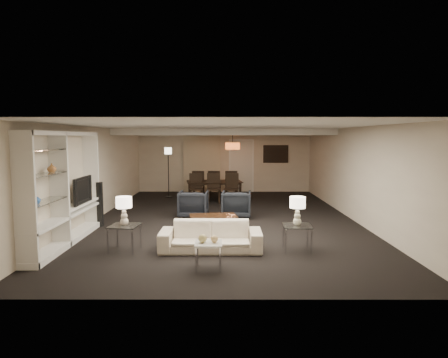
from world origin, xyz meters
The scene contains 35 objects.
floor centered at (0.00, 0.00, 0.00)m, with size 11.00×11.00×0.00m, color black.
ceiling centered at (0.00, 0.00, 2.50)m, with size 7.00×11.00×0.02m, color silver.
wall_back centered at (0.00, 5.50, 1.25)m, with size 7.00×0.02×2.50m, color #C2B29C.
wall_front centered at (0.00, -5.50, 1.25)m, with size 7.00×0.02×2.50m, color #C2B29C.
wall_left centered at (-3.50, 0.00, 1.25)m, with size 0.02×11.00×2.50m, color #C2B29C.
wall_right centered at (3.50, 0.00, 1.25)m, with size 0.02×11.00×2.50m, color #C2B29C.
ceiling_soffit centered at (0.00, 3.50, 2.40)m, with size 7.00×4.00×0.20m, color silver.
curtains centered at (-0.90, 5.42, 1.20)m, with size 1.50×0.12×2.40m, color beige.
door centered at (0.70, 5.47, 1.05)m, with size 0.90×0.05×2.10m, color silver.
painting centered at (2.10, 5.46, 1.55)m, with size 0.95×0.04×0.65m, color #142D38.
media_unit centered at (-3.31, -2.60, 1.18)m, with size 0.38×3.40×2.35m, color white, non-canonical shape.
pendant_light centered at (0.30, 3.50, 1.92)m, with size 0.52×0.52×0.24m, color #D8591E.
sofa centered at (-0.26, -3.11, 0.29)m, with size 2.00×0.78×0.58m, color beige.
coffee_table centered at (-0.26, -1.51, 0.20)m, with size 1.10×0.64×0.39m, color black, non-canonical shape.
armchair_left centered at (-0.86, 0.19, 0.37)m, with size 0.79×0.82×0.74m, color black.
armchair_right centered at (0.34, 0.19, 0.37)m, with size 0.79×0.82×0.74m, color black.
side_table_left centered at (-1.96, -3.11, 0.26)m, with size 0.55×0.55×0.51m, color silver, non-canonical shape.
side_table_right centered at (1.44, -3.11, 0.26)m, with size 0.55×0.55×0.51m, color white, non-canonical shape.
table_lamp_left centered at (-1.96, -3.11, 0.79)m, with size 0.31×0.31×0.57m, color beige, non-canonical shape.
table_lamp_right centered at (1.44, -3.11, 0.79)m, with size 0.31×0.31×0.57m, color white, non-canonical shape.
marble_table centered at (-0.26, -4.21, 0.23)m, with size 0.46×0.46×0.46m, color white, non-canonical shape.
gold_gourd_a centered at (-0.36, -4.21, 0.53)m, with size 0.15×0.15×0.15m, color tan.
gold_gourd_b centered at (-0.16, -4.21, 0.52)m, with size 0.13×0.13×0.13m, color #E8BE7A.
television centered at (-3.28, -1.93, 1.05)m, with size 0.14×1.04×0.60m, color black.
vase_blue centered at (-3.31, -3.88, 1.15)m, with size 0.17×0.17×0.18m, color #2758AA.
vase_amber centered at (-3.31, -3.17, 1.65)m, with size 0.17×0.17×0.18m, color #B4733C.
floor_speaker centered at (-3.12, -0.93, 0.56)m, with size 0.12×0.12×1.12m, color black.
dining_table centered at (-0.35, 3.26, 0.34)m, with size 1.93×1.08×0.68m, color black.
chair_nl centered at (-0.95, 2.61, 0.50)m, with size 0.47×0.47×1.01m, color black, non-canonical shape.
chair_nm centered at (-0.35, 2.61, 0.50)m, with size 0.47×0.47×1.01m, color black, non-canonical shape.
chair_nr centered at (0.25, 2.61, 0.50)m, with size 0.47×0.47×1.01m, color black, non-canonical shape.
chair_fl centered at (-0.95, 3.91, 0.50)m, with size 0.47×0.47×1.01m, color black, non-canonical shape.
chair_fm centered at (-0.35, 3.91, 0.50)m, with size 0.47×0.47×1.01m, color black, non-canonical shape.
chair_fr centered at (0.25, 3.91, 0.50)m, with size 0.47×0.47×1.01m, color black, non-canonical shape.
floor_lamp centered at (-2.08, 4.02, 0.93)m, with size 0.27×0.27×1.85m, color black, non-canonical shape.
Camera 1 is at (0.02, -10.81, 2.24)m, focal length 32.00 mm.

